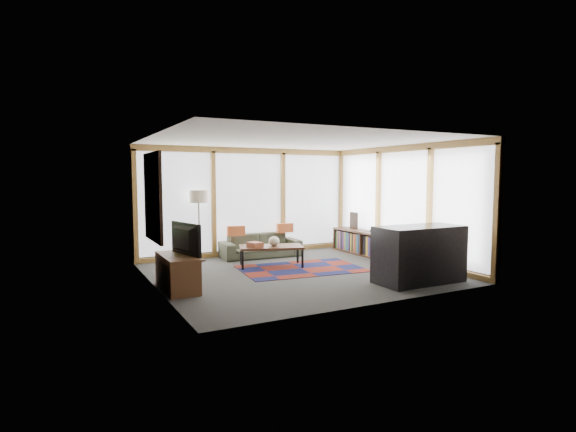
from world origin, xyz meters
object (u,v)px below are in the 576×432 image
sofa (261,245)px  coffee_table (271,256)px  tv_console (177,273)px  bookshelf (367,244)px  television (181,239)px  floor_lamp (199,226)px  bar_counter (419,254)px

sofa → coffee_table: size_ratio=1.42×
tv_console → sofa: bearing=41.3°
bookshelf → tv_console: (-4.88, -1.20, 0.01)m
bookshelf → television: television is taller
tv_console → television: 0.57m
sofa → television: television is taller
coffee_table → bookshelf: bearing=3.2°
floor_lamp → sofa: bearing=-6.8°
tv_console → bar_counter: bearing=-20.1°
television → sofa: bearing=-61.0°
sofa → coffee_table: (-0.28, -1.16, -0.05)m
sofa → bar_counter: 3.98m
floor_lamp → tv_console: 2.67m
bar_counter → tv_console: bearing=160.3°
sofa → television: 3.39m
sofa → floor_lamp: (-1.44, 0.17, 0.53)m
television → floor_lamp: bearing=-36.3°
coffee_table → bar_counter: bar_counter is taller
sofa → bookshelf: (2.35, -1.02, 0.02)m
sofa → bar_counter: size_ratio=1.17×
sofa → television: (-2.47, -2.24, 0.59)m
bookshelf → bar_counter: bearing=-108.2°
television → tv_console: bearing=55.6°
sofa → television: size_ratio=2.00×
sofa → bookshelf: bookshelf is taller
sofa → bookshelf: bearing=-20.2°
bookshelf → bar_counter: size_ratio=1.44×
floor_lamp → television: size_ratio=1.70×
floor_lamp → bookshelf: floor_lamp is taller
floor_lamp → bar_counter: (2.92, -3.86, -0.29)m
sofa → floor_lamp: size_ratio=1.18×
sofa → tv_console: 3.36m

